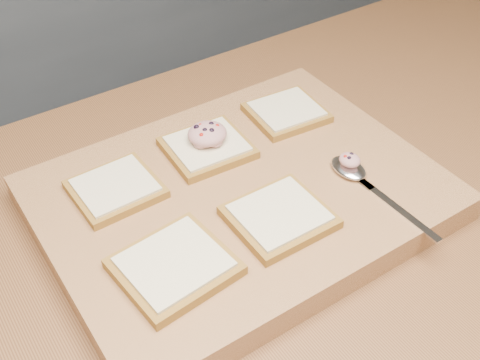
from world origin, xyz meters
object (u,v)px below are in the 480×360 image
object	(u,v)px
bread_far_center	(207,147)
tuna_salad_dollop	(207,133)
spoon	(355,174)
cutting_board	(240,198)

from	to	relation	value
bread_far_center	tuna_salad_dollop	xyz separation A→B (m)	(0.00, 0.00, 0.02)
bread_far_center	spoon	bearing A→B (deg)	-48.99
cutting_board	tuna_salad_dollop	size ratio (longest dim) A/B	9.16
tuna_salad_dollop	bread_far_center	bearing A→B (deg)	-130.07
spoon	tuna_salad_dollop	bearing A→B (deg)	129.97
cutting_board	tuna_salad_dollop	distance (m)	0.11
cutting_board	tuna_salad_dollop	xyz separation A→B (m)	(0.01, 0.09, 0.05)
cutting_board	bread_far_center	distance (m)	0.10
tuna_salad_dollop	cutting_board	bearing A→B (deg)	-93.61
bread_far_center	tuna_salad_dollop	world-z (taller)	tuna_salad_dollop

